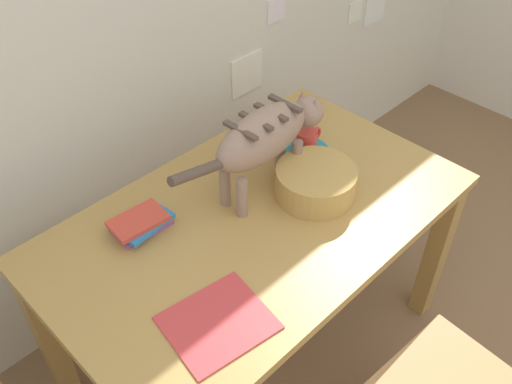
# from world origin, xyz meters

# --- Properties ---
(wall_rear) EXTENTS (5.12, 0.11, 2.50)m
(wall_rear) POSITION_xyz_m (0.00, 2.05, 1.25)
(wall_rear) COLOR silver
(wall_rear) RESTS_ON ground_plane
(dining_table) EXTENTS (1.40, 0.84, 0.75)m
(dining_table) POSITION_xyz_m (-0.07, 1.37, 0.66)
(dining_table) COLOR #B48947
(dining_table) RESTS_ON ground_plane
(cat) EXTENTS (0.66, 0.15, 0.31)m
(cat) POSITION_xyz_m (0.06, 1.45, 0.96)
(cat) COLOR gray
(cat) RESTS_ON dining_table
(saucer_bowl) EXTENTS (0.18, 0.18, 0.04)m
(saucer_bowl) POSITION_xyz_m (0.27, 1.45, 0.77)
(saucer_bowl) COLOR teal
(saucer_bowl) RESTS_ON dining_table
(coffee_mug) EXTENTS (0.12, 0.08, 0.08)m
(coffee_mug) POSITION_xyz_m (0.27, 1.45, 0.83)
(coffee_mug) COLOR #D73F35
(coffee_mug) RESTS_ON saucer_bowl
(magazine) EXTENTS (0.30, 0.28, 0.01)m
(magazine) POSITION_xyz_m (-0.44, 1.14, 0.75)
(magazine) COLOR #D23C3F
(magazine) RESTS_ON dining_table
(book_stack) EXTENTS (0.20, 0.13, 0.05)m
(book_stack) POSITION_xyz_m (-0.37, 1.58, 0.78)
(book_stack) COLOR #9A5097
(book_stack) RESTS_ON dining_table
(wicker_basket) EXTENTS (0.27, 0.27, 0.11)m
(wicker_basket) POSITION_xyz_m (0.15, 1.30, 0.81)
(wicker_basket) COLOR tan
(wicker_basket) RESTS_ON dining_table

